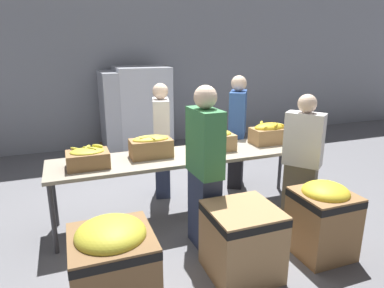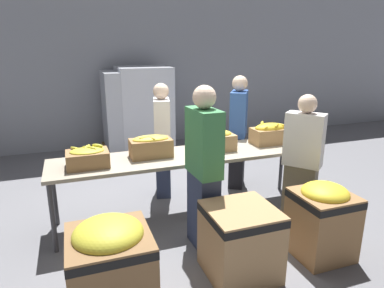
% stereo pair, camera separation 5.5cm
% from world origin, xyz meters
% --- Properties ---
extents(ground_plane, '(30.00, 30.00, 0.00)m').
position_xyz_m(ground_plane, '(0.00, 0.00, 0.00)').
color(ground_plane, slate).
extents(wall_back, '(16.00, 0.08, 4.00)m').
position_xyz_m(wall_back, '(0.00, 3.54, 2.00)').
color(wall_back, '#9399A3').
rests_on(wall_back, ground_plane).
extents(sorting_table, '(3.26, 0.73, 0.82)m').
position_xyz_m(sorting_table, '(0.00, 0.00, 0.77)').
color(sorting_table, '#9E937F').
rests_on(sorting_table, ground_plane).
extents(banana_box_0, '(0.45, 0.33, 0.24)m').
position_xyz_m(banana_box_0, '(-1.17, -0.05, 0.92)').
color(banana_box_0, olive).
rests_on(banana_box_0, sorting_table).
extents(banana_box_1, '(0.49, 0.27, 0.27)m').
position_xyz_m(banana_box_1, '(-0.44, 0.05, 0.95)').
color(banana_box_1, olive).
rests_on(banana_box_1, sorting_table).
extents(banana_box_2, '(0.43, 0.28, 0.26)m').
position_xyz_m(banana_box_2, '(0.40, 0.03, 0.95)').
color(banana_box_2, tan).
rests_on(banana_box_2, sorting_table).
extents(banana_box_3, '(0.49, 0.32, 0.29)m').
position_xyz_m(banana_box_3, '(1.19, 0.08, 0.96)').
color(banana_box_3, '#A37A4C').
rests_on(banana_box_3, sorting_table).
extents(volunteer_0, '(0.43, 0.46, 1.57)m').
position_xyz_m(volunteer_0, '(1.18, -0.65, 0.78)').
color(volunteer_0, '#6B604C').
rests_on(volunteer_0, ground_plane).
extents(volunteer_1, '(0.43, 0.50, 1.68)m').
position_xyz_m(volunteer_1, '(1.02, 0.67, 0.83)').
color(volunteer_1, black).
rests_on(volunteer_1, ground_plane).
extents(volunteer_2, '(0.31, 0.47, 1.60)m').
position_xyz_m(volunteer_2, '(-0.13, 0.73, 0.80)').
color(volunteer_2, '#2D3856').
rests_on(volunteer_2, ground_plane).
extents(volunteer_3, '(0.25, 0.47, 1.73)m').
position_xyz_m(volunteer_3, '(-0.07, -0.70, 0.86)').
color(volunteer_3, '#2D3856').
rests_on(volunteer_3, ground_plane).
extents(donation_bin_0, '(0.66, 0.66, 0.77)m').
position_xyz_m(donation_bin_0, '(-1.10, -1.27, 0.41)').
color(donation_bin_0, olive).
rests_on(donation_bin_0, ground_plane).
extents(donation_bin_1, '(0.62, 0.62, 0.67)m').
position_xyz_m(donation_bin_1, '(0.07, -1.27, 0.36)').
color(donation_bin_1, tan).
rests_on(donation_bin_1, ground_plane).
extents(donation_bin_2, '(0.55, 0.55, 0.78)m').
position_xyz_m(donation_bin_2, '(1.00, -1.27, 0.42)').
color(donation_bin_2, olive).
rests_on(donation_bin_2, ground_plane).
extents(pallet_stack_0, '(1.07, 1.07, 1.70)m').
position_xyz_m(pallet_stack_0, '(0.07, 2.83, 0.84)').
color(pallet_stack_0, olive).
rests_on(pallet_stack_0, ground_plane).
extents(pallet_stack_1, '(1.13, 1.13, 1.62)m').
position_xyz_m(pallet_stack_1, '(-0.18, 2.87, 0.80)').
color(pallet_stack_1, olive).
rests_on(pallet_stack_1, ground_plane).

